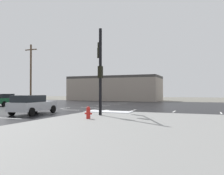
% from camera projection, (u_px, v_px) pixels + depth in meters
% --- Properties ---
extents(ground_plane, '(120.00, 120.00, 0.00)m').
position_uv_depth(ground_plane, '(81.00, 109.00, 25.67)').
color(ground_plane, slate).
extents(road_asphalt, '(44.00, 44.00, 0.02)m').
position_uv_depth(road_asphalt, '(81.00, 109.00, 25.67)').
color(road_asphalt, black).
rests_on(road_asphalt, ground_plane).
extents(sidewalk_corner, '(18.00, 18.00, 0.14)m').
position_uv_depth(sidewalk_corner, '(187.00, 134.00, 10.08)').
color(sidewalk_corner, gray).
rests_on(sidewalk_corner, ground_plane).
extents(snow_strip_curbside, '(4.00, 1.60, 0.06)m').
position_uv_depth(snow_strip_curbside, '(109.00, 112.00, 20.10)').
color(snow_strip_curbside, white).
rests_on(snow_strip_curbside, sidewalk_corner).
extents(lane_markings, '(36.15, 36.15, 0.01)m').
position_uv_depth(lane_markings, '(84.00, 110.00, 23.94)').
color(lane_markings, silver).
rests_on(lane_markings, road_asphalt).
extents(traffic_signal_mast, '(2.58, 5.07, 6.46)m').
position_uv_depth(traffic_signal_mast, '(100.00, 60.00, 18.90)').
color(traffic_signal_mast, black).
rests_on(traffic_signal_mast, sidewalk_corner).
extents(fire_hydrant, '(0.48, 0.26, 0.79)m').
position_uv_depth(fire_hydrant, '(88.00, 113.00, 15.14)').
color(fire_hydrant, red).
rests_on(fire_hydrant, sidewalk_corner).
extents(strip_building_background, '(19.07, 8.00, 5.11)m').
position_uv_depth(strip_building_background, '(115.00, 89.00, 49.99)').
color(strip_building_background, gray).
rests_on(strip_building_background, ground_plane).
extents(sedan_green, '(2.35, 4.66, 1.58)m').
position_uv_depth(sedan_green, '(6.00, 99.00, 31.23)').
color(sedan_green, '#195933').
rests_on(sedan_green, road_asphalt).
extents(sedan_silver, '(2.32, 4.65, 1.58)m').
position_uv_depth(sedan_silver, '(32.00, 104.00, 19.35)').
color(sedan_silver, '#B7BABF').
rests_on(sedan_silver, road_asphalt).
extents(utility_pole_far, '(2.20, 0.28, 9.34)m').
position_uv_depth(utility_pole_far, '(31.00, 73.00, 36.99)').
color(utility_pole_far, brown).
rests_on(utility_pole_far, ground_plane).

